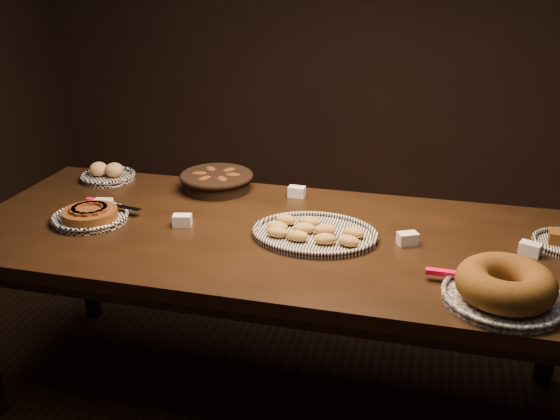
% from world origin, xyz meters
% --- Properties ---
extents(ground, '(5.00, 5.00, 0.00)m').
position_xyz_m(ground, '(0.00, 0.00, 0.00)').
color(ground, black).
rests_on(ground, ground).
extents(buffet_table, '(2.40, 1.00, 0.75)m').
position_xyz_m(buffet_table, '(0.00, 0.00, 0.68)').
color(buffet_table, black).
rests_on(buffet_table, ground).
extents(apple_tart_plate, '(0.32, 0.30, 0.06)m').
position_xyz_m(apple_tart_plate, '(-0.74, -0.07, 0.77)').
color(apple_tart_plate, white).
rests_on(apple_tart_plate, buffet_table).
extents(madeleine_platter, '(0.46, 0.37, 0.05)m').
position_xyz_m(madeleine_platter, '(0.13, -0.01, 0.77)').
color(madeleine_platter, black).
rests_on(madeleine_platter, buffet_table).
extents(bundt_cake_plate, '(0.42, 0.37, 0.11)m').
position_xyz_m(bundt_cake_plate, '(0.77, -0.32, 0.80)').
color(bundt_cake_plate, black).
rests_on(bundt_cake_plate, buffet_table).
extents(croissant_basket, '(0.38, 0.38, 0.08)m').
position_xyz_m(croissant_basket, '(-0.38, 0.38, 0.80)').
color(croissant_basket, black).
rests_on(croissant_basket, buffet_table).
extents(bread_roll_plate, '(0.25, 0.25, 0.08)m').
position_xyz_m(bread_roll_plate, '(-0.92, 0.38, 0.78)').
color(bread_roll_plate, white).
rests_on(bread_roll_plate, buffet_table).
extents(tent_cards, '(1.71, 0.47, 0.04)m').
position_xyz_m(tent_cards, '(0.04, 0.09, 0.77)').
color(tent_cards, white).
rests_on(tent_cards, buffet_table).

